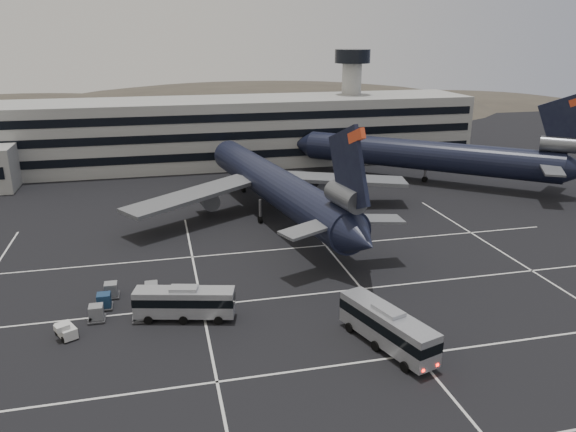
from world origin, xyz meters
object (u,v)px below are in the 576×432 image
Objects in this scene: bus_near at (387,326)px; uld_cluster at (125,301)px; trijet_main at (276,185)px; bus_far at (185,301)px.

bus_near is 1.37× the size of uld_cluster.
trijet_main reaches higher than bus_far.
uld_cluster is (-6.00, 3.87, -1.14)m from bus_far.
bus_far is at bearing -127.76° from trijet_main.
trijet_main reaches higher than uld_cluster.
trijet_main is 39.67m from bus_near.
bus_far is 1.23× the size of uld_cluster.
trijet_main is at bearing -14.03° from bus_far.
uld_cluster is (-21.87, -25.93, -4.45)m from trijet_main.
bus_near reaches higher than bus_far.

